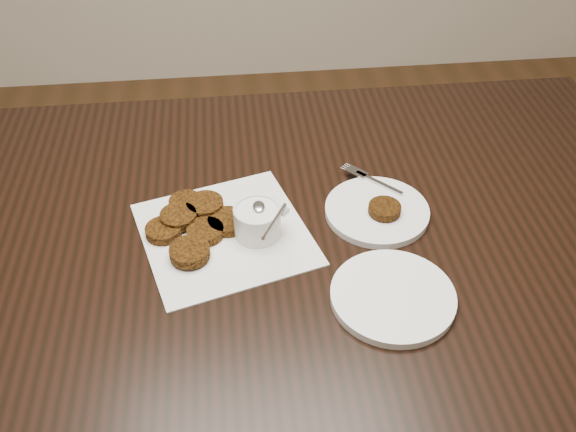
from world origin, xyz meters
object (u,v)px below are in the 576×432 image
object	(u,v)px
napkin	(225,234)
plate_with_patty	(377,208)
table	(290,358)
plate_empty	(393,296)
sauce_ramekin	(257,208)

from	to	relation	value
napkin	plate_with_patty	bearing A→B (deg)	5.47
table	plate_empty	distance (m)	0.45
table	plate_empty	world-z (taller)	plate_empty
table	plate_empty	size ratio (longest dim) A/B	7.48
sauce_ramekin	table	bearing A→B (deg)	6.30
napkin	sauce_ramekin	distance (m)	0.08
napkin	table	bearing A→B (deg)	0.25
plate_with_patty	plate_empty	size ratio (longest dim) A/B	0.96
sauce_ramekin	plate_with_patty	world-z (taller)	sauce_ramekin
sauce_ramekin	plate_with_patty	size ratio (longest dim) A/B	0.62
table	sauce_ramekin	size ratio (longest dim) A/B	12.69
table	napkin	distance (m)	0.39
sauce_ramekin	plate_empty	bearing A→B (deg)	-40.85
napkin	plate_empty	bearing A→B (deg)	-34.75
table	plate_with_patty	distance (m)	0.42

